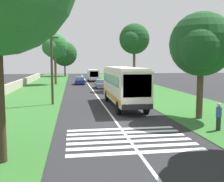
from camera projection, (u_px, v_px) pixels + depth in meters
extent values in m
plane|color=#262628|center=(117.00, 123.00, 18.55)|extent=(160.00, 160.00, 0.00)
cube|color=#2D6628|center=(29.00, 97.00, 32.09)|extent=(120.00, 8.00, 0.04)
cube|color=#2D6628|center=(160.00, 95.00, 34.50)|extent=(120.00, 8.00, 0.04)
cube|color=silver|center=(97.00, 96.00, 33.30)|extent=(110.00, 0.16, 0.01)
cube|color=silver|center=(124.00, 84.00, 25.46)|extent=(11.00, 2.50, 2.90)
cube|color=slate|center=(123.00, 79.00, 25.70)|extent=(9.68, 2.54, 0.85)
cube|color=slate|center=(137.00, 86.00, 20.06)|extent=(0.08, 2.20, 1.74)
cube|color=orange|center=(123.00, 95.00, 25.57)|extent=(10.78, 2.53, 0.36)
cube|color=silver|center=(124.00, 68.00, 25.30)|extent=(10.56, 2.30, 0.18)
cube|color=black|center=(138.00, 107.00, 20.11)|extent=(0.16, 2.40, 0.40)
sphere|color=#F2EDCC|center=(127.00, 105.00, 20.04)|extent=(0.24, 0.24, 0.24)
sphere|color=#F2EDCC|center=(148.00, 105.00, 20.27)|extent=(0.24, 0.24, 0.24)
cylinder|color=black|center=(119.00, 108.00, 21.63)|extent=(1.10, 0.32, 1.10)
cylinder|color=black|center=(107.00, 96.00, 28.90)|extent=(1.10, 0.32, 1.10)
cylinder|color=black|center=(146.00, 107.00, 21.96)|extent=(1.10, 0.32, 1.10)
cylinder|color=black|center=(128.00, 96.00, 29.24)|extent=(1.10, 0.32, 1.10)
cube|color=silver|center=(139.00, 152.00, 12.57)|extent=(0.45, 6.80, 0.01)
cube|color=silver|center=(134.00, 146.00, 13.46)|extent=(0.45, 6.80, 0.01)
cube|color=silver|center=(130.00, 141.00, 14.34)|extent=(0.45, 6.80, 0.01)
cube|color=silver|center=(127.00, 137.00, 15.23)|extent=(0.45, 6.80, 0.01)
cube|color=silver|center=(124.00, 133.00, 16.11)|extent=(0.45, 6.80, 0.01)
cube|color=silver|center=(121.00, 129.00, 17.00)|extent=(0.45, 6.80, 0.01)
cube|color=gray|center=(101.00, 85.00, 43.30)|extent=(4.30, 1.75, 0.70)
cube|color=slate|center=(101.00, 81.00, 43.14)|extent=(2.00, 1.61, 0.55)
cylinder|color=black|center=(97.00, 87.00, 41.88)|extent=(0.64, 0.22, 0.64)
cylinder|color=black|center=(96.00, 86.00, 44.54)|extent=(0.64, 0.22, 0.64)
cylinder|color=black|center=(107.00, 87.00, 42.11)|extent=(0.64, 0.22, 0.64)
cylinder|color=black|center=(105.00, 85.00, 44.77)|extent=(0.64, 0.22, 0.64)
cube|color=navy|center=(80.00, 82.00, 50.69)|extent=(4.30, 1.75, 0.70)
cube|color=slate|center=(80.00, 78.00, 50.52)|extent=(2.00, 1.61, 0.55)
cylinder|color=black|center=(76.00, 83.00, 49.27)|extent=(0.64, 0.22, 0.64)
cylinder|color=black|center=(76.00, 82.00, 51.92)|extent=(0.64, 0.22, 0.64)
cylinder|color=black|center=(84.00, 83.00, 49.50)|extent=(0.64, 0.22, 0.64)
cylinder|color=black|center=(84.00, 82.00, 52.15)|extent=(0.64, 0.22, 0.64)
cube|color=silver|center=(93.00, 74.00, 58.74)|extent=(6.00, 2.10, 2.10)
cube|color=slate|center=(93.00, 73.00, 58.90)|extent=(5.04, 2.13, 0.70)
cube|color=slate|center=(94.00, 74.00, 55.80)|extent=(0.06, 1.76, 1.18)
cylinder|color=black|center=(89.00, 80.00, 56.85)|extent=(0.76, 0.24, 0.76)
cylinder|color=black|center=(88.00, 79.00, 60.59)|extent=(0.76, 0.24, 0.76)
cylinder|color=black|center=(98.00, 80.00, 57.13)|extent=(0.76, 0.24, 0.76)
cylinder|color=black|center=(97.00, 79.00, 60.87)|extent=(0.76, 0.24, 0.76)
cylinder|color=#4C3826|center=(65.00, 68.00, 79.36)|extent=(0.42, 0.42, 4.56)
sphere|color=#19471E|center=(65.00, 54.00, 78.90)|extent=(7.23, 7.23, 7.23)
sphere|color=#19471E|center=(65.00, 56.00, 81.09)|extent=(4.53, 4.53, 4.53)
sphere|color=#19471E|center=(61.00, 56.00, 77.02)|extent=(4.95, 4.95, 4.95)
cylinder|color=brown|center=(55.00, 69.00, 50.24)|extent=(0.45, 0.45, 5.91)
sphere|color=#286B2D|center=(55.00, 46.00, 49.78)|extent=(4.64, 4.64, 4.64)
sphere|color=#286B2D|center=(55.00, 48.00, 51.19)|extent=(2.70, 2.70, 2.70)
sphere|color=#286B2D|center=(51.00, 47.00, 48.58)|extent=(3.13, 3.13, 3.13)
cylinder|color=brown|center=(134.00, 69.00, 39.74)|extent=(0.38, 0.38, 6.34)
sphere|color=#19471E|center=(134.00, 39.00, 39.26)|extent=(4.46, 4.46, 4.46)
sphere|color=#19471E|center=(132.00, 42.00, 40.61)|extent=(2.61, 2.61, 2.61)
sphere|color=#19471E|center=(132.00, 40.00, 38.10)|extent=(2.81, 2.81, 2.81)
cylinder|color=#4C3826|center=(200.00, 90.00, 19.87)|extent=(0.47, 0.47, 4.20)
sphere|color=#19471E|center=(202.00, 44.00, 19.50)|extent=(4.67, 4.67, 4.67)
sphere|color=#19471E|center=(193.00, 50.00, 20.91)|extent=(2.81, 2.81, 2.81)
sphere|color=#19471E|center=(200.00, 48.00, 18.29)|extent=(2.90, 2.90, 2.90)
cylinder|color=#473828|center=(52.00, 68.00, 26.20)|extent=(0.24, 0.24, 7.15)
cube|color=#3D3326|center=(51.00, 38.00, 25.88)|extent=(0.12, 1.40, 0.12)
cube|color=#B2A893|center=(9.00, 88.00, 36.44)|extent=(70.00, 0.40, 1.26)
cylinder|color=#26262D|center=(218.00, 124.00, 16.45)|extent=(0.28, 0.28, 0.85)
cylinder|color=#334C99|center=(219.00, 112.00, 16.37)|extent=(0.34, 0.34, 0.60)
sphere|color=tan|center=(219.00, 105.00, 16.33)|extent=(0.24, 0.24, 0.24)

